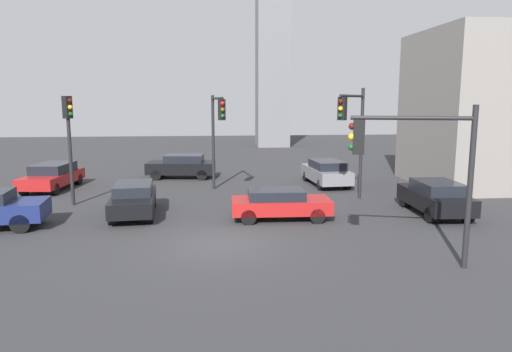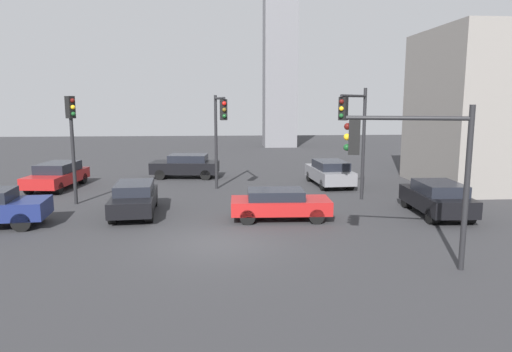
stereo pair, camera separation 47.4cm
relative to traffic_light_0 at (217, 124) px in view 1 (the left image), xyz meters
name	(u,v)px [view 1 (the left image)]	position (x,y,z in m)	size (l,w,h in m)	color
ground_plane	(222,244)	(-0.02, -8.69, -3.62)	(97.95, 97.95, 0.00)	#2D2D30
traffic_light_0	(217,124)	(0.00, 0.00, 0.00)	(0.68, 2.84, 5.06)	black
traffic_light_1	(69,130)	(-6.70, -2.13, -0.14)	(0.48, 0.45, 4.98)	black
traffic_light_2	(411,155)	(5.33, -11.20, -0.36)	(3.36, 1.12, 4.66)	black
traffic_light_3	(352,124)	(6.13, -3.02, 0.09)	(1.87, 2.32, 5.37)	black
car_0	(326,172)	(6.17, 1.72, -2.87)	(2.07, 4.38, 1.43)	slate
car_1	(182,166)	(-2.17, 5.03, -2.85)	(4.28, 2.31, 1.46)	black
car_2	(280,203)	(2.40, -5.68, -2.95)	(4.02, 1.79, 1.24)	maroon
car_3	(52,176)	(-8.94, 1.99, -2.89)	(2.38, 4.69, 1.39)	maroon
car_5	(134,198)	(-3.61, -4.32, -2.91)	(2.03, 4.33, 1.33)	black
car_6	(435,197)	(9.07, -5.47, -2.86)	(1.95, 4.16, 1.44)	black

